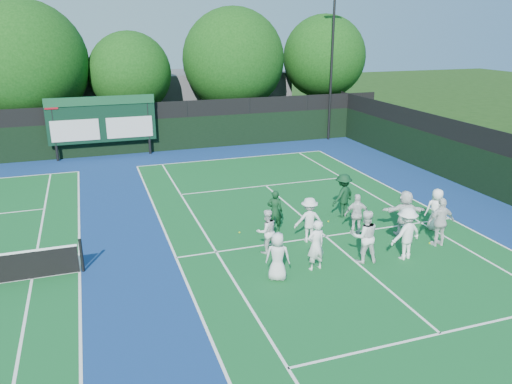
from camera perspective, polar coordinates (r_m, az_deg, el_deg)
name	(u,v)px	position (r m, az deg, el deg)	size (l,w,h in m)	color
ground	(338,248)	(17.63, 9.40, -6.28)	(120.00, 120.00, 0.00)	#16330E
court_apron	(160,260)	(16.80, -10.87, -7.66)	(34.00, 32.00, 0.01)	navy
near_court	(326,236)	(18.43, 7.95, -5.04)	(11.05, 23.85, 0.01)	#115423
back_fence	(121,132)	(30.65, -15.21, 6.65)	(34.00, 0.08, 3.00)	black
scoreboard	(102,120)	(30.05, -17.22, 7.86)	(6.00, 0.21, 3.55)	black
clubhouse	(166,100)	(38.82, -10.24, 10.34)	(18.00, 6.00, 4.00)	#525257
light_pole_right	(333,42)	(33.44, 8.76, 16.56)	(1.20, 0.30, 10.12)	black
tree_b	(28,66)	(33.81, -24.62, 12.93)	(7.44, 7.44, 8.90)	black
tree_c	(133,75)	(33.87, -13.92, 12.84)	(5.23, 5.23, 7.04)	black
tree_d	(235,62)	(35.12, -2.37, 14.61)	(6.90, 6.90, 8.57)	black
tree_e	(325,59)	(37.62, 7.93, 14.83)	(5.91, 5.91, 8.13)	black
tennis_ball_0	(283,266)	(16.10, 3.07, -8.42)	(0.07, 0.07, 0.07)	#A7C417
tennis_ball_1	(405,230)	(19.57, 16.70, -4.17)	(0.07, 0.07, 0.07)	#A7C417
tennis_ball_3	(239,232)	(18.54, -1.91, -4.64)	(0.07, 0.07, 0.07)	#A7C417
tennis_ball_4	(328,221)	(19.75, 8.26, -3.34)	(0.07, 0.07, 0.07)	#A7C417
tennis_ball_5	(430,243)	(18.68, 19.23, -5.54)	(0.07, 0.07, 0.07)	#A7C417
player_front_0	(278,257)	(15.03, 2.49, -7.38)	(0.74, 0.48, 1.52)	silver
player_front_1	(316,245)	(15.69, 6.85, -6.06)	(0.60, 0.40, 1.66)	white
player_front_2	(365,236)	(16.43, 12.34, -4.98)	(0.86, 0.67, 1.78)	white
player_front_3	(406,234)	(16.99, 16.78, -4.57)	(1.14, 0.66, 1.77)	white
player_front_4	(441,222)	(18.37, 20.35, -3.23)	(1.03, 0.43, 1.75)	silver
player_back_0	(267,231)	(16.75, 1.23, -4.51)	(0.75, 0.58, 1.54)	silver
player_back_1	(309,220)	(17.67, 6.08, -3.19)	(1.06, 0.61, 1.63)	silver
player_back_2	(357,215)	(18.52, 11.47, -2.54)	(0.92, 0.38, 1.57)	silver
player_back_3	(405,213)	(18.91, 16.63, -2.31)	(1.57, 0.50, 1.70)	white
player_back_4	(436,209)	(19.79, 19.89, -1.88)	(0.78, 0.51, 1.59)	white
coach_left	(275,211)	(18.54, 2.16, -2.14)	(0.57, 0.38, 1.57)	#0D3218
coach_right	(343,196)	(20.12, 9.91, -0.41)	(1.15, 0.66, 1.78)	#0D321A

